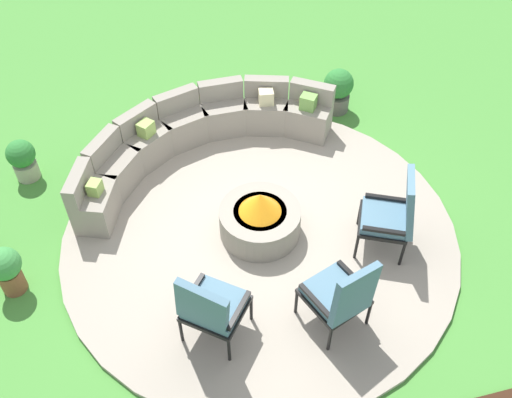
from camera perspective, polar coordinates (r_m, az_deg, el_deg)
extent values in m
plane|color=#478C38|center=(7.28, 0.38, -3.55)|extent=(24.00, 24.00, 0.00)
cylinder|color=#9E9384|center=(7.26, 0.38, -3.40)|extent=(4.94, 4.94, 0.06)
cylinder|color=gray|center=(7.09, 0.39, -2.23)|extent=(1.00, 1.00, 0.39)
cylinder|color=black|center=(6.96, 0.40, -1.34)|extent=(0.65, 0.65, 0.06)
cone|color=orange|center=(6.84, 0.41, -0.38)|extent=(0.52, 0.52, 0.28)
cube|color=gray|center=(8.50, 5.15, 7.87)|extent=(0.78, 0.73, 0.49)
cube|color=gray|center=(8.38, 5.61, 10.52)|extent=(0.62, 0.49, 0.29)
cube|color=gray|center=(8.56, 0.99, 8.41)|extent=(0.74, 0.61, 0.49)
cube|color=gray|center=(8.44, 1.06, 11.09)|extent=(0.66, 0.34, 0.29)
cube|color=gray|center=(8.52, -3.22, 8.13)|extent=(0.64, 0.46, 0.49)
cube|color=gray|center=(8.40, -3.54, 10.79)|extent=(0.64, 0.17, 0.29)
cube|color=gray|center=(8.38, -7.21, 7.04)|extent=(0.74, 0.62, 0.49)
cube|color=gray|center=(8.25, -7.92, 9.65)|extent=(0.66, 0.35, 0.29)
cube|color=gray|center=(8.15, -10.77, 5.16)|extent=(0.78, 0.74, 0.49)
cube|color=gray|center=(8.00, -11.84, 7.68)|extent=(0.61, 0.50, 0.29)
cube|color=gray|center=(7.84, -13.64, 2.57)|extent=(0.74, 0.78, 0.49)
cube|color=gray|center=(7.66, -15.04, 4.94)|extent=(0.51, 0.60, 0.29)
cube|color=gray|center=(7.47, -15.57, -0.65)|extent=(0.64, 0.75, 0.49)
cube|color=gray|center=(7.25, -17.24, 1.53)|extent=(0.37, 0.65, 0.29)
cube|color=#70A34C|center=(8.24, 5.21, 9.57)|extent=(0.28, 0.27, 0.21)
cube|color=beige|center=(8.31, 1.00, 10.08)|extent=(0.23, 0.20, 0.21)
cube|color=#93B756|center=(7.22, -15.71, 1.10)|extent=(0.21, 0.22, 0.17)
cube|color=#93B756|center=(7.90, -10.87, 6.88)|extent=(0.26, 0.26, 0.20)
cylinder|color=black|center=(6.48, -5.07, -9.09)|extent=(0.04, 0.04, 0.38)
cylinder|color=black|center=(6.33, -0.48, -10.85)|extent=(0.04, 0.04, 0.38)
cylinder|color=black|center=(6.24, -7.45, -12.81)|extent=(0.04, 0.04, 0.38)
cylinder|color=black|center=(6.08, -2.69, -14.78)|extent=(0.04, 0.04, 0.38)
cube|color=black|center=(6.09, -4.03, -10.78)|extent=(0.83, 0.83, 0.05)
cube|color=slate|center=(6.03, -4.07, -10.42)|extent=(0.76, 0.76, 0.09)
cube|color=slate|center=(5.67, -5.39, -10.71)|extent=(0.50, 0.49, 0.74)
cube|color=black|center=(6.06, -6.39, -9.17)|extent=(0.34, 0.42, 0.04)
cube|color=black|center=(5.90, -1.73, -10.99)|extent=(0.34, 0.42, 0.04)
cylinder|color=black|center=(6.39, 4.02, -10.17)|extent=(0.04, 0.04, 0.38)
cylinder|color=black|center=(6.61, 7.80, -7.83)|extent=(0.04, 0.04, 0.38)
cylinder|color=black|center=(6.18, 7.32, -13.69)|extent=(0.04, 0.04, 0.38)
cylinder|color=black|center=(6.41, 11.12, -11.10)|extent=(0.04, 0.04, 0.38)
cube|color=black|center=(6.21, 7.76, -9.58)|extent=(0.76, 0.77, 0.05)
cube|color=slate|center=(6.15, 7.82, -9.21)|extent=(0.70, 0.71, 0.09)
cube|color=slate|center=(5.83, 9.76, -9.38)|extent=(0.58, 0.31, 0.69)
cube|color=black|center=(5.99, 5.96, -10.08)|extent=(0.23, 0.49, 0.04)
cube|color=black|center=(6.22, 9.73, -7.68)|extent=(0.23, 0.49, 0.04)
cylinder|color=black|center=(6.93, 9.93, -4.76)|extent=(0.04, 0.04, 0.38)
cylinder|color=black|center=(7.29, 10.24, -1.43)|extent=(0.04, 0.04, 0.38)
cylinder|color=black|center=(6.98, 14.30, -5.34)|extent=(0.04, 0.04, 0.38)
cylinder|color=black|center=(7.34, 14.39, -2.01)|extent=(0.04, 0.04, 0.38)
cube|color=black|center=(6.97, 12.49, -2.20)|extent=(0.77, 0.78, 0.05)
cube|color=slate|center=(6.92, 12.59, -1.82)|extent=(0.71, 0.71, 0.09)
cube|color=slate|center=(6.72, 15.06, -0.37)|extent=(0.38, 0.61, 0.74)
cube|color=black|center=(6.69, 12.58, -3.11)|extent=(0.46, 0.25, 0.04)
cube|color=black|center=(7.05, 12.75, 0.11)|extent=(0.46, 0.25, 0.04)
cylinder|color=brown|center=(7.22, -23.06, -7.43)|extent=(0.28, 0.28, 0.32)
sphere|color=#3D8E42|center=(6.99, -23.78, -5.91)|extent=(0.38, 0.38, 0.38)
cylinder|color=#605B56|center=(9.16, 7.99, 9.50)|extent=(0.38, 0.38, 0.27)
sphere|color=#2D7A33|center=(8.96, 8.21, 11.27)|extent=(0.45, 0.45, 0.45)
cylinder|color=#A89E8E|center=(8.52, -21.79, 2.70)|extent=(0.32, 0.32, 0.25)
sphere|color=#2D7A33|center=(8.33, -22.34, 4.19)|extent=(0.38, 0.38, 0.38)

